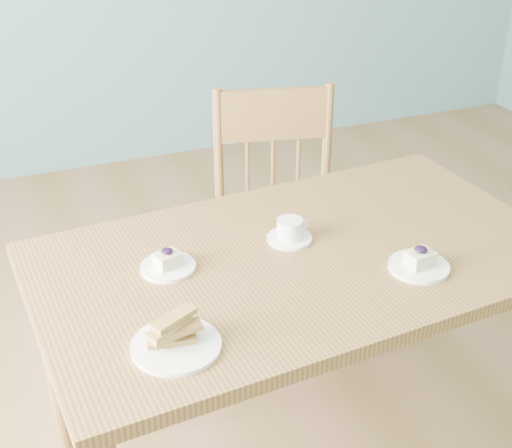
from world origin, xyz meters
name	(u,v)px	position (x,y,z in m)	size (l,w,h in m)	color
room	(391,22)	(0.00, 0.00, 1.35)	(5.01, 5.01, 2.71)	#8A5F40
dining_table	(299,277)	(-0.14, 0.11, 0.66)	(1.42, 0.88, 0.73)	olive
dining_chair	(279,225)	(0.05, 0.69, 0.48)	(0.51, 0.50, 0.94)	olive
cheesecake_plate_near	(419,263)	(0.11, -0.06, 0.75)	(0.15, 0.15, 0.06)	white
cheesecake_plate_far	(168,264)	(-0.48, 0.17, 0.75)	(0.14, 0.14, 0.06)	white
coffee_cup	(290,231)	(-0.13, 0.19, 0.76)	(0.12, 0.12, 0.06)	white
biscotti_plate	(176,339)	(-0.55, -0.13, 0.76)	(0.20, 0.20, 0.08)	white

